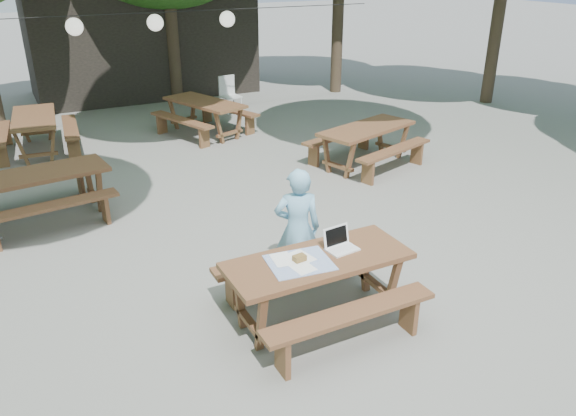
{
  "coord_description": "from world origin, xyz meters",
  "views": [
    {
      "loc": [
        -3.31,
        -6.09,
        3.67
      ],
      "look_at": [
        -0.65,
        -0.92,
        1.05
      ],
      "focal_mm": 35.0,
      "sensor_mm": 36.0,
      "label": 1
    }
  ],
  "objects_px": {
    "main_picnic_table": "(317,287)",
    "woman": "(297,229)",
    "plastic_chair": "(231,102)",
    "picnic_table_nw": "(40,195)"
  },
  "relations": [
    {
      "from": "picnic_table_nw",
      "to": "woman",
      "type": "distance_m",
      "value": 4.27
    },
    {
      "from": "main_picnic_table",
      "to": "plastic_chair",
      "type": "bearing_deg",
      "value": 74.11
    },
    {
      "from": "main_picnic_table",
      "to": "plastic_chair",
      "type": "height_order",
      "value": "plastic_chair"
    },
    {
      "from": "woman",
      "to": "picnic_table_nw",
      "type": "bearing_deg",
      "value": -32.02
    },
    {
      "from": "picnic_table_nw",
      "to": "woman",
      "type": "height_order",
      "value": "woman"
    },
    {
      "from": "picnic_table_nw",
      "to": "woman",
      "type": "bearing_deg",
      "value": -60.26
    },
    {
      "from": "main_picnic_table",
      "to": "plastic_chair",
      "type": "relative_size",
      "value": 2.22
    },
    {
      "from": "main_picnic_table",
      "to": "woman",
      "type": "xyz_separation_m",
      "value": [
        0.13,
        0.71,
        0.36
      ]
    },
    {
      "from": "main_picnic_table",
      "to": "picnic_table_nw",
      "type": "distance_m",
      "value": 4.78
    },
    {
      "from": "main_picnic_table",
      "to": "woman",
      "type": "bearing_deg",
      "value": 79.61
    }
  ]
}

